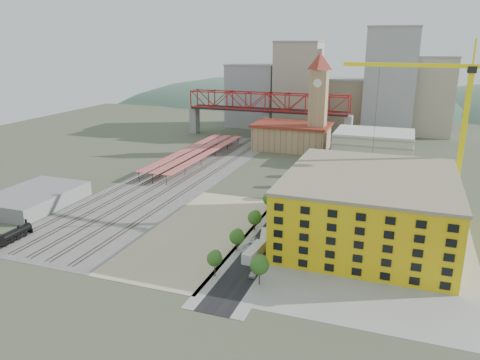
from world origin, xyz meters
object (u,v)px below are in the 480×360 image
(site_trailer_c, at_px, (282,216))
(site_trailer_d, at_px, (287,209))
(clock_tower, at_px, (319,94))
(tower_crane, at_px, (454,109))
(construction_building, at_px, (369,207))
(locomotive, at_px, (6,238))
(car_0, at_px, (253,240))
(site_trailer_b, at_px, (265,238))
(site_trailer_a, at_px, (254,252))

(site_trailer_c, relative_size, site_trailer_d, 1.01)
(clock_tower, bearing_deg, tower_crane, -52.44)
(clock_tower, distance_m, site_trailer_c, 98.66)
(construction_building, bearing_deg, clock_tower, 108.78)
(locomotive, bearing_deg, clock_tower, 67.16)
(car_0, bearing_deg, construction_building, 22.21)
(tower_crane, xyz_separation_m, site_trailer_b, (-46.53, -41.62, -32.06))
(clock_tower, xyz_separation_m, site_trailer_d, (8.00, -88.04, -27.36))
(locomotive, relative_size, site_trailer_d, 2.02)
(clock_tower, bearing_deg, site_trailer_b, -85.93)
(site_trailer_b, distance_m, site_trailer_c, 18.07)
(locomotive, distance_m, site_trailer_b, 70.65)
(clock_tower, distance_m, site_trailer_a, 125.43)
(construction_building, bearing_deg, site_trailer_c, 167.97)
(clock_tower, height_order, tower_crane, tower_crane)
(construction_building, height_order, car_0, construction_building)
(locomotive, distance_m, site_trailer_d, 82.62)
(locomotive, relative_size, car_0, 5.06)
(locomotive, relative_size, site_trailer_c, 2.01)
(construction_building, distance_m, car_0, 33.24)
(locomotive, height_order, site_trailer_b, locomotive)
(site_trailer_d, bearing_deg, tower_crane, 39.75)
(car_0, bearing_deg, site_trailer_a, -73.59)
(tower_crane, distance_m, site_trailer_c, 61.19)
(locomotive, height_order, site_trailer_d, locomotive)
(construction_building, height_order, site_trailer_a, construction_building)
(site_trailer_c, bearing_deg, clock_tower, 84.93)
(tower_crane, bearing_deg, site_trailer_b, -138.19)
(site_trailer_a, relative_size, site_trailer_b, 1.09)
(tower_crane, distance_m, site_trailer_b, 70.18)
(locomotive, xyz_separation_m, site_trailer_d, (66.00, 49.69, -0.50))
(site_trailer_a, xyz_separation_m, site_trailer_c, (0.00, 27.71, -0.06))
(tower_crane, distance_m, site_trailer_d, 59.03)
(car_0, bearing_deg, tower_crane, 37.76)
(site_trailer_b, height_order, car_0, site_trailer_b)
(tower_crane, relative_size, car_0, 13.87)
(tower_crane, xyz_separation_m, site_trailer_d, (-46.53, -17.13, -32.02))
(clock_tower, bearing_deg, site_trailer_d, -84.81)
(site_trailer_a, height_order, car_0, site_trailer_a)
(clock_tower, distance_m, construction_building, 107.36)
(site_trailer_b, bearing_deg, site_trailer_c, 76.44)
(construction_building, relative_size, locomotive, 2.57)
(construction_building, bearing_deg, site_trailer_a, -139.54)
(site_trailer_a, xyz_separation_m, site_trailer_b, (0.00, 9.64, -0.11))
(site_trailer_b, bearing_deg, site_trailer_a, -103.56)
(site_trailer_d, height_order, car_0, site_trailer_d)
(tower_crane, distance_m, site_trailer_a, 76.25)
(construction_building, xyz_separation_m, locomotive, (-92.00, -37.74, -7.57))
(clock_tower, relative_size, construction_building, 1.03)
(site_trailer_a, bearing_deg, tower_crane, 51.98)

